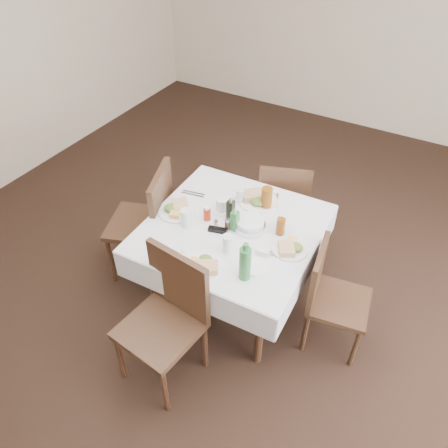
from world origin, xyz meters
name	(u,v)px	position (x,y,z in m)	size (l,w,h in m)	color
ground_plane	(238,309)	(0.00, 0.00, 0.00)	(7.00, 7.00, 0.00)	black
room_shell	(244,110)	(0.00, 0.00, 1.71)	(6.04, 7.04, 2.80)	beige
dining_table	(232,236)	(-0.11, 0.08, 0.67)	(1.23, 1.23, 0.76)	black
chair_north	(283,200)	(-0.03, 0.86, 0.51)	(0.54, 0.54, 0.89)	black
chair_south	(169,312)	(-0.17, -0.62, 0.56)	(0.51, 0.51, 0.97)	black
chair_east	(329,292)	(0.64, 0.10, 0.48)	(0.46, 0.46, 0.85)	black
chair_west	(150,217)	(-0.84, 0.06, 0.57)	(0.60, 0.60, 0.99)	black
meal_north	(257,199)	(-0.08, 0.43, 0.79)	(0.30, 0.30, 0.07)	white
meal_south	(204,265)	(-0.07, -0.35, 0.78)	(0.25, 0.25, 0.06)	white
meal_east	(290,248)	(0.34, 0.07, 0.78)	(0.24, 0.24, 0.05)	white
meal_west	(177,209)	(-0.54, 0.03, 0.78)	(0.27, 0.27, 0.06)	white
side_plate_a	(229,194)	(-0.31, 0.41, 0.77)	(0.15, 0.15, 0.01)	white
side_plate_b	(255,267)	(0.21, -0.19, 0.77)	(0.16, 0.16, 0.01)	white
water_n	(240,196)	(-0.19, 0.37, 0.82)	(0.06, 0.06, 0.11)	silver
water_s	(228,244)	(-0.01, -0.14, 0.83)	(0.07, 0.07, 0.13)	silver
water_e	(283,221)	(0.20, 0.25, 0.82)	(0.07, 0.07, 0.13)	silver
water_w	(186,218)	(-0.40, -0.06, 0.83)	(0.07, 0.07, 0.13)	silver
iced_tea_a	(267,198)	(0.00, 0.40, 0.85)	(0.08, 0.08, 0.17)	brown
iced_tea_b	(281,226)	(0.21, 0.19, 0.83)	(0.06, 0.06, 0.13)	brown
bread_basket	(250,224)	(0.01, 0.13, 0.80)	(0.22, 0.22, 0.07)	silver
oil_cruet_dark	(231,209)	(-0.16, 0.15, 0.85)	(0.05, 0.05, 0.20)	black
oil_cruet_green	(235,220)	(-0.08, 0.07, 0.85)	(0.05, 0.05, 0.20)	#2A6B32
ketchup_bottle	(207,214)	(-0.30, 0.07, 0.81)	(0.05, 0.05, 0.11)	#AE260F
salt_shaker	(216,224)	(-0.20, 0.02, 0.80)	(0.03, 0.03, 0.07)	white
pepper_shaker	(227,224)	(-0.13, 0.05, 0.80)	(0.04, 0.04, 0.09)	#3A2619
coffee_mug	(223,205)	(-0.26, 0.21, 0.81)	(0.15, 0.15, 0.11)	white
sunglasses	(218,230)	(-0.17, -0.01, 0.78)	(0.14, 0.08, 0.03)	black
green_bottle	(245,263)	(0.19, -0.29, 0.89)	(0.07, 0.07, 0.28)	#2A6B32
sugar_caddy	(263,252)	(0.20, -0.06, 0.79)	(0.09, 0.06, 0.04)	white
cutlery_n	(275,201)	(0.03, 0.51, 0.77)	(0.10, 0.18, 0.01)	silver
cutlery_s	(179,257)	(-0.26, -0.35, 0.77)	(0.05, 0.16, 0.01)	silver
cutlery_e	(278,256)	(0.30, -0.02, 0.77)	(0.17, 0.05, 0.01)	silver
cutlery_w	(193,194)	(-0.55, 0.27, 0.77)	(0.19, 0.08, 0.01)	silver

